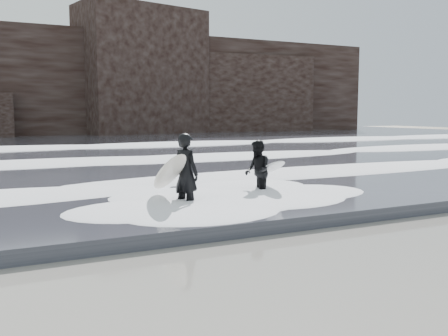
{
  "coord_description": "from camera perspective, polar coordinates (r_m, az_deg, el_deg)",
  "views": [
    {
      "loc": [
        -5.61,
        -5.18,
        2.41
      ],
      "look_at": [
        -0.11,
        6.07,
        1.0
      ],
      "focal_mm": 40.0,
      "sensor_mm": 36.0,
      "label": 1
    }
  ],
  "objects": [
    {
      "name": "foam_mid",
      "position": [
        22.0,
        -11.2,
        1.12
      ],
      "size": [
        60.0,
        4.0,
        0.24
      ],
      "primitive_type": "ellipsoid",
      "color": "white",
      "rests_on": "sea"
    },
    {
      "name": "surfer_right",
      "position": [
        13.46,
        4.0,
        -0.3
      ],
      "size": [
        1.29,
        1.91,
        1.66
      ],
      "color": "black",
      "rests_on": "ground"
    },
    {
      "name": "foam_near",
      "position": [
        15.38,
        -4.46,
        -1.1
      ],
      "size": [
        60.0,
        3.2,
        0.2
      ],
      "primitive_type": "ellipsoid",
      "color": "white",
      "rests_on": "sea"
    },
    {
      "name": "sea",
      "position": [
        34.71,
        -16.74,
        2.43
      ],
      "size": [
        90.0,
        52.0,
        0.3
      ],
      "primitive_type": "cube",
      "color": "#34353F",
      "rests_on": "ground"
    },
    {
      "name": "foam_far",
      "position": [
        30.76,
        -15.53,
        2.55
      ],
      "size": [
        60.0,
        4.8,
        0.3
      ],
      "primitive_type": "ellipsoid",
      "color": "white",
      "rests_on": "sea"
    },
    {
      "name": "surfer_left",
      "position": [
        11.82,
        -4.69,
        -0.62
      ],
      "size": [
        1.08,
        1.91,
        1.92
      ],
      "color": "black",
      "rests_on": "ground"
    },
    {
      "name": "headland",
      "position": [
        51.55,
        -20.05,
        8.93
      ],
      "size": [
        70.0,
        9.0,
        10.0
      ],
      "primitive_type": "cube",
      "color": "black",
      "rests_on": "ground"
    },
    {
      "name": "ground",
      "position": [
        8.0,
        20.61,
        -11.53
      ],
      "size": [
        120.0,
        120.0,
        0.0
      ],
      "primitive_type": "plane",
      "color": "#837353",
      "rests_on": "ground"
    }
  ]
}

